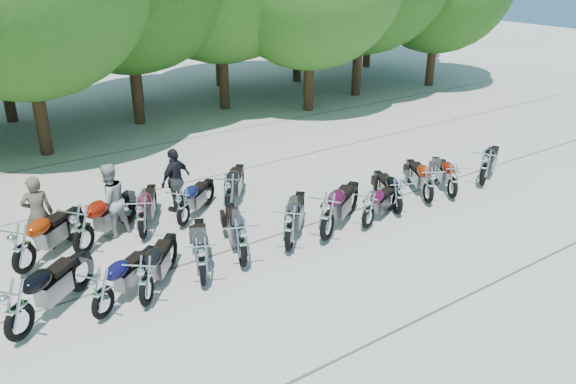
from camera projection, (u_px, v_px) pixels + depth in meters
ground at (324, 256)px, 13.14m from camera, size 90.00×90.00×0.00m
motorcycle_0 at (17, 309)px, 9.98m from camera, size 2.42×2.18×1.42m
motorcycle_1 at (102, 292)px, 10.63m from camera, size 2.17×1.80×1.24m
motorcycle_2 at (145, 280)px, 11.01m from camera, size 1.95×2.14×1.26m
motorcycle_3 at (202, 260)px, 11.69m from camera, size 1.56×2.33×1.27m
motorcycle_4 at (242, 242)px, 12.37m from camera, size 1.52×2.47×1.34m
motorcycle_5 at (289, 227)px, 13.02m from camera, size 2.16×2.20×1.34m
motorcycle_6 at (327, 216)px, 13.46m from camera, size 2.60×2.00×1.45m
motorcycle_7 at (369, 209)px, 14.15m from camera, size 2.13×1.34×1.15m
motorcycle_8 at (398, 196)px, 14.90m from camera, size 1.42×2.15×1.17m
motorcycle_9 at (429, 184)px, 15.53m from camera, size 1.65×2.26×1.25m
motorcycle_10 at (453, 180)px, 15.87m from camera, size 1.67×2.16×1.21m
motorcycle_11 at (485, 167)px, 16.73m from camera, size 2.38×1.68×1.31m
motorcycle_12 at (22, 248)px, 12.09m from camera, size 2.35×2.11×1.37m
motorcycle_13 at (82, 228)px, 12.86m from camera, size 2.48×2.18×1.44m
motorcycle_14 at (142, 217)px, 13.60m from camera, size 1.72×2.31×1.28m
motorcycle_15 at (183, 206)px, 14.26m from camera, size 2.06×1.85×1.20m
motorcycle_16 at (229, 193)px, 14.86m from camera, size 2.06×2.31×1.35m
rider_0 at (38, 214)px, 13.07m from camera, size 0.77×0.59×1.87m
rider_1 at (110, 201)px, 13.74m from camera, size 1.07×0.92×1.89m
rider_2 at (176, 180)px, 15.13m from camera, size 1.13×0.82×1.78m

